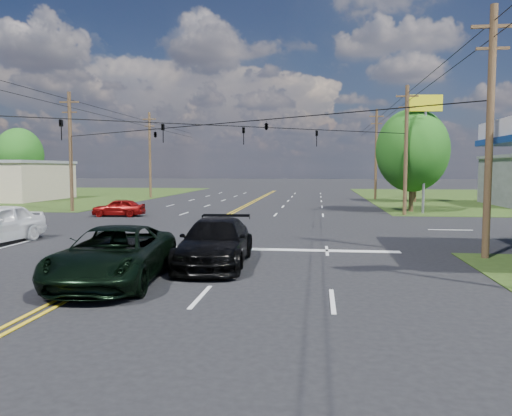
# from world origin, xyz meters

# --- Properties ---
(ground) EXTENTS (280.00, 280.00, 0.00)m
(ground) POSITION_xyz_m (0.00, 12.00, 0.00)
(ground) COLOR black
(ground) RESTS_ON ground
(stop_bar) EXTENTS (10.00, 0.50, 0.02)m
(stop_bar) POSITION_xyz_m (5.00, 4.00, 0.00)
(stop_bar) COLOR silver
(stop_bar) RESTS_ON ground
(pole_se) EXTENTS (1.60, 0.28, 9.50)m
(pole_se) POSITION_xyz_m (13.00, 3.00, 4.92)
(pole_se) COLOR #482F1E
(pole_se) RESTS_ON ground
(pole_nw) EXTENTS (1.60, 0.28, 9.50)m
(pole_nw) POSITION_xyz_m (-13.00, 21.00, 4.92)
(pole_nw) COLOR #482F1E
(pole_nw) RESTS_ON ground
(pole_ne) EXTENTS (1.60, 0.28, 9.50)m
(pole_ne) POSITION_xyz_m (13.00, 21.00, 4.92)
(pole_ne) COLOR #482F1E
(pole_ne) RESTS_ON ground
(pole_left_far) EXTENTS (1.60, 0.28, 10.00)m
(pole_left_far) POSITION_xyz_m (-13.00, 40.00, 5.17)
(pole_left_far) COLOR #482F1E
(pole_left_far) RESTS_ON ground
(pole_right_far) EXTENTS (1.60, 0.28, 10.00)m
(pole_right_far) POSITION_xyz_m (13.00, 40.00, 5.17)
(pole_right_far) COLOR #482F1E
(pole_right_far) RESTS_ON ground
(span_wire_signals) EXTENTS (26.00, 18.00, 1.13)m
(span_wire_signals) POSITION_xyz_m (0.00, 12.00, 6.00)
(span_wire_signals) COLOR black
(span_wire_signals) RESTS_ON ground
(power_lines) EXTENTS (26.04, 100.00, 0.64)m
(power_lines) POSITION_xyz_m (0.00, 10.00, 8.60)
(power_lines) COLOR black
(power_lines) RESTS_ON ground
(tree_right_a) EXTENTS (5.70, 5.70, 8.18)m
(tree_right_a) POSITION_xyz_m (14.00, 24.00, 4.87)
(tree_right_a) COLOR #482F1E
(tree_right_a) RESTS_ON ground
(tree_right_b) EXTENTS (4.94, 4.94, 7.09)m
(tree_right_b) POSITION_xyz_m (16.50, 36.00, 4.22)
(tree_right_b) COLOR #482F1E
(tree_right_b) RESTS_ON ground
(tree_far_l) EXTENTS (6.08, 6.08, 8.72)m
(tree_far_l) POSITION_xyz_m (-32.00, 44.00, 5.19)
(tree_far_l) COLOR #482F1E
(tree_far_l) RESTS_ON ground
(pickup_dkgreen) EXTENTS (3.31, 6.28, 1.68)m
(pickup_dkgreen) POSITION_xyz_m (0.50, -2.61, 0.84)
(pickup_dkgreen) COLOR black
(pickup_dkgreen) RESTS_ON ground
(suv_black) EXTENTS (2.53, 5.76, 1.65)m
(suv_black) POSITION_xyz_m (3.00, 0.39, 0.82)
(suv_black) COLOR black
(suv_black) RESTS_ON ground
(sedan_red) EXTENTS (3.83, 1.77, 1.27)m
(sedan_red) POSITION_xyz_m (-7.66, 17.50, 0.64)
(sedan_red) COLOR maroon
(sedan_red) RESTS_ON ground
(polesign_ne) EXTENTS (2.48, 0.44, 8.97)m
(polesign_ne) POSITION_xyz_m (14.61, 22.45, 7.11)
(polesign_ne) COLOR #A5A5AA
(polesign_ne) RESTS_ON ground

